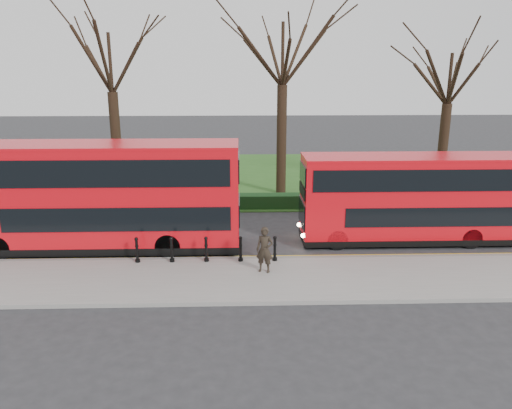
{
  "coord_description": "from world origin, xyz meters",
  "views": [
    {
      "loc": [
        -0.48,
        -20.22,
        7.83
      ],
      "look_at": [
        0.16,
        0.5,
        2.0
      ],
      "focal_mm": 35.0,
      "sensor_mm": 36.0,
      "label": 1
    }
  ],
  "objects_px": {
    "bus_lead": "(102,197)",
    "pedestrian": "(265,250)",
    "bollard_row": "(206,250)",
    "bus_rear": "(412,199)"
  },
  "relations": [
    {
      "from": "bollard_row",
      "to": "bus_lead",
      "type": "bearing_deg",
      "value": 156.67
    },
    {
      "from": "bus_lead",
      "to": "pedestrian",
      "type": "bearing_deg",
      "value": -24.21
    },
    {
      "from": "bollard_row",
      "to": "pedestrian",
      "type": "xyz_separation_m",
      "value": [
        2.3,
        -1.12,
        0.39
      ]
    },
    {
      "from": "bollard_row",
      "to": "bus_rear",
      "type": "bearing_deg",
      "value": 15.54
    },
    {
      "from": "bollard_row",
      "to": "bus_rear",
      "type": "relative_size",
      "value": 0.57
    },
    {
      "from": "bus_lead",
      "to": "pedestrian",
      "type": "distance_m",
      "value": 7.59
    },
    {
      "from": "bus_rear",
      "to": "bus_lead",
      "type": "bearing_deg",
      "value": -177.54
    },
    {
      "from": "bus_lead",
      "to": "pedestrian",
      "type": "height_order",
      "value": "bus_lead"
    },
    {
      "from": "bus_rear",
      "to": "pedestrian",
      "type": "xyz_separation_m",
      "value": [
        -6.82,
        -3.66,
        -0.95
      ]
    },
    {
      "from": "bollard_row",
      "to": "pedestrian",
      "type": "distance_m",
      "value": 2.59
    }
  ]
}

